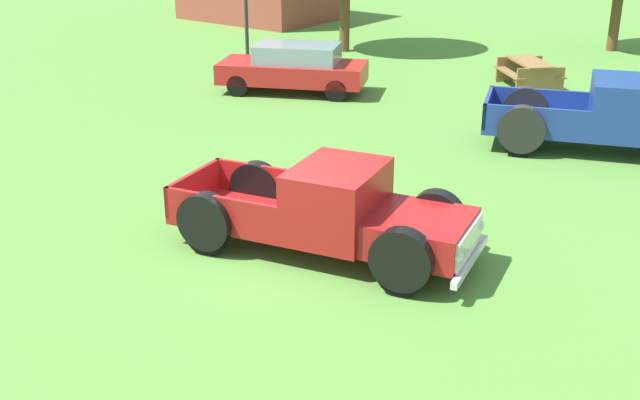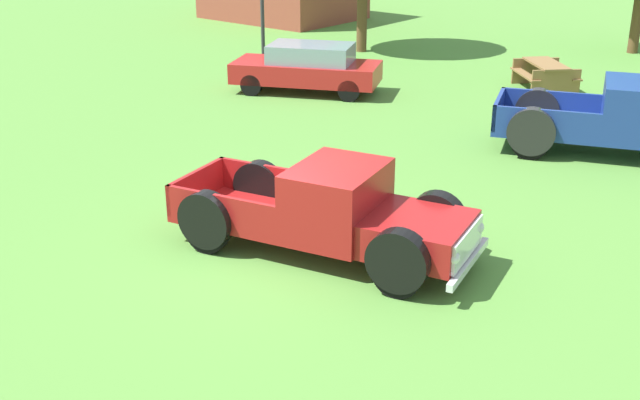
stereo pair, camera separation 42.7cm
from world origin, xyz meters
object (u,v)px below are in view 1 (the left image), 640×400
at_px(lamp_post_near, 246,0).
at_px(picnic_table, 529,71).
at_px(pickup_truck_foreground, 340,214).
at_px(pickup_truck_behind_left, 625,118).
at_px(sedan_distant_a, 294,67).

bearing_deg(lamp_post_near, picnic_table, 19.15).
xyz_separation_m(pickup_truck_foreground, pickup_truck_behind_left, (1.91, 8.03, 0.07)).
height_order(lamp_post_near, picnic_table, lamp_post_near).
height_order(pickup_truck_foreground, sedan_distant_a, pickup_truck_foreground).
height_order(pickup_truck_behind_left, picnic_table, pickup_truck_behind_left).
xyz_separation_m(pickup_truck_foreground, sedan_distant_a, (-7.31, 7.91, 0.01)).
bearing_deg(picnic_table, lamp_post_near, -160.85).
distance_m(pickup_truck_behind_left, picnic_table, 6.08).
distance_m(pickup_truck_foreground, lamp_post_near, 14.35).
distance_m(pickup_truck_foreground, picnic_table, 12.70).
bearing_deg(picnic_table, sedan_distant_a, -138.05).
xyz_separation_m(sedan_distant_a, lamp_post_near, (-3.28, 1.68, 1.41)).
bearing_deg(pickup_truck_behind_left, pickup_truck_foreground, -103.40).
relative_size(pickup_truck_foreground, sedan_distant_a, 1.16).
distance_m(lamp_post_near, picnic_table, 9.03).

